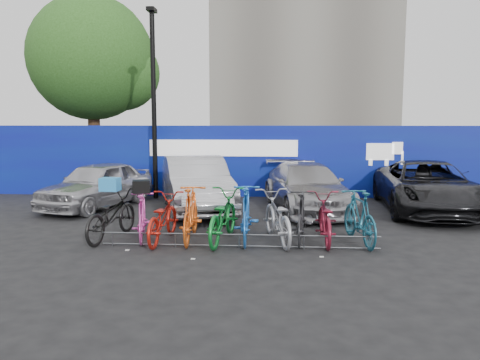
# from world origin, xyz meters

# --- Properties ---
(ground) EXTENTS (100.00, 100.00, 0.00)m
(ground) POSITION_xyz_m (0.00, 0.00, 0.00)
(ground) COLOR black
(ground) RESTS_ON ground
(hoarding) EXTENTS (22.00, 0.18, 2.40)m
(hoarding) POSITION_xyz_m (0.01, 6.00, 1.20)
(hoarding) COLOR navy
(hoarding) RESTS_ON ground
(tree) EXTENTS (5.40, 5.20, 7.80)m
(tree) POSITION_xyz_m (-6.77, 10.06, 5.07)
(tree) COLOR #382314
(tree) RESTS_ON ground
(lamppost) EXTENTS (0.25, 0.50, 6.11)m
(lamppost) POSITION_xyz_m (-3.20, 5.40, 3.27)
(lamppost) COLOR black
(lamppost) RESTS_ON ground
(bike_rack) EXTENTS (5.60, 0.03, 0.30)m
(bike_rack) POSITION_xyz_m (-0.00, -0.60, 0.16)
(bike_rack) COLOR #595B60
(bike_rack) RESTS_ON ground
(car_0) EXTENTS (2.78, 4.32, 1.37)m
(car_0) POSITION_xyz_m (-4.50, 3.62, 0.68)
(car_0) COLOR #B3B3B8
(car_0) RESTS_ON ground
(car_1) EXTENTS (2.92, 4.94, 1.54)m
(car_1) POSITION_xyz_m (-1.52, 3.36, 0.77)
(car_1) COLOR #B3B4B9
(car_1) RESTS_ON ground
(car_2) EXTENTS (2.71, 4.88, 1.34)m
(car_2) POSITION_xyz_m (1.65, 3.62, 0.67)
(car_2) COLOR #9A9A9E
(car_2) RESTS_ON ground
(car_3) EXTENTS (2.75, 5.30, 1.43)m
(car_3) POSITION_xyz_m (5.01, 3.62, 0.71)
(car_3) COLOR black
(car_3) RESTS_ON ground
(bike_0) EXTENTS (1.05, 2.11, 1.06)m
(bike_0) POSITION_xyz_m (-2.81, -0.03, 0.53)
(bike_0) COLOR black
(bike_0) RESTS_ON ground
(bike_1) EXTENTS (0.83, 1.77, 1.02)m
(bike_1) POSITION_xyz_m (-2.13, -0.03, 0.51)
(bike_1) COLOR #EC4BB8
(bike_1) RESTS_ON ground
(bike_2) EXTENTS (0.80, 1.97, 1.01)m
(bike_2) POSITION_xyz_m (-1.66, -0.17, 0.51)
(bike_2) COLOR #B11A10
(bike_2) RESTS_ON ground
(bike_3) EXTENTS (0.63, 1.98, 1.18)m
(bike_3) POSITION_xyz_m (-1.06, -0.09, 0.59)
(bike_3) COLOR orange
(bike_3) RESTS_ON ground
(bike_4) EXTENTS (1.02, 2.18, 1.10)m
(bike_4) POSITION_xyz_m (-0.39, -0.10, 0.55)
(bike_4) COLOR #11782A
(bike_4) RESTS_ON ground
(bike_5) EXTENTS (0.61, 2.01, 1.20)m
(bike_5) POSITION_xyz_m (0.11, -0.02, 0.60)
(bike_5) COLOR blue
(bike_5) RESTS_ON ground
(bike_6) EXTENTS (1.17, 2.15, 1.07)m
(bike_6) POSITION_xyz_m (0.76, -0.04, 0.54)
(bike_6) COLOR #9FA0A5
(bike_6) RESTS_ON ground
(bike_7) EXTENTS (0.71, 1.86, 1.09)m
(bike_7) POSITION_xyz_m (1.28, 0.01, 0.54)
(bike_7) COLOR #272729
(bike_7) RESTS_ON ground
(bike_8) EXTENTS (0.71, 1.96, 1.03)m
(bike_8) POSITION_xyz_m (1.76, -0.00, 0.51)
(bike_8) COLOR maroon
(bike_8) RESTS_ON ground
(bike_9) EXTENTS (0.84, 1.95, 1.13)m
(bike_9) POSITION_xyz_m (2.47, -0.06, 0.57)
(bike_9) COLOR #1A5971
(bike_9) RESTS_ON ground
(cargo_crate) EXTENTS (0.41, 0.32, 0.28)m
(cargo_crate) POSITION_xyz_m (-2.81, -0.03, 1.20)
(cargo_crate) COLOR #2888D5
(cargo_crate) RESTS_ON bike_0
(cargo_topcase) EXTENTS (0.43, 0.41, 0.27)m
(cargo_topcase) POSITION_xyz_m (-2.13, -0.03, 1.16)
(cargo_topcase) COLOR black
(cargo_topcase) RESTS_ON bike_1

